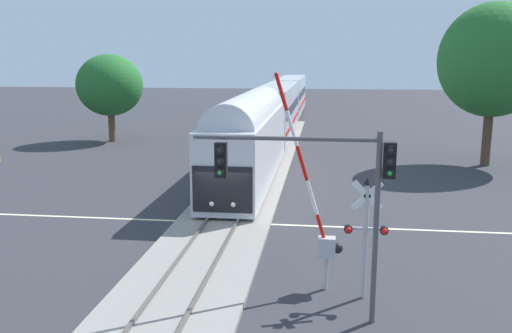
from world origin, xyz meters
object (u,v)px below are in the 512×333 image
object	(u,v)px
crossing_gate_near	(321,226)
pine_left_background	(110,85)
crossing_signal_mast	(366,226)
maple_right_background	(493,60)
traffic_signal_near_right	(323,178)
commuter_train	(277,109)

from	to	relation	value
crossing_gate_near	pine_left_background	size ratio (longest dim) A/B	0.91
crossing_signal_mast	maple_right_background	world-z (taller)	maple_right_background
crossing_gate_near	traffic_signal_near_right	distance (m)	3.02
commuter_train	crossing_gate_near	size ratio (longest dim) A/B	8.52
traffic_signal_near_right	maple_right_background	distance (m)	27.63
crossing_signal_mast	pine_left_background	distance (m)	37.25
traffic_signal_near_right	pine_left_background	xyz separation A→B (m)	(-19.24, 32.56, 0.82)
crossing_gate_near	crossing_signal_mast	xyz separation A→B (m)	(1.39, -0.54, 0.22)
crossing_gate_near	traffic_signal_near_right	xyz separation A→B (m)	(0.00, -2.19, 2.07)
crossing_gate_near	traffic_signal_near_right	world-z (taller)	crossing_gate_near
pine_left_background	crossing_signal_mast	bearing A→B (deg)	-56.29
crossing_signal_mast	pine_left_background	size ratio (longest dim) A/B	0.50
maple_right_background	crossing_gate_near	bearing A→B (deg)	-116.64
pine_left_background	maple_right_background	world-z (taller)	maple_right_background
crossing_gate_near	commuter_train	bearing A→B (deg)	97.37
commuter_train	traffic_signal_near_right	size ratio (longest dim) A/B	10.75
commuter_train	maple_right_background	distance (m)	20.49
commuter_train	traffic_signal_near_right	xyz separation A→B (m)	(4.51, -37.00, 1.53)
commuter_train	maple_right_background	world-z (taller)	maple_right_background
pine_left_background	traffic_signal_near_right	bearing A→B (deg)	-59.42
traffic_signal_near_right	maple_right_background	world-z (taller)	maple_right_background
crossing_signal_mast	traffic_signal_near_right	xyz separation A→B (m)	(-1.38, -1.65, 1.85)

